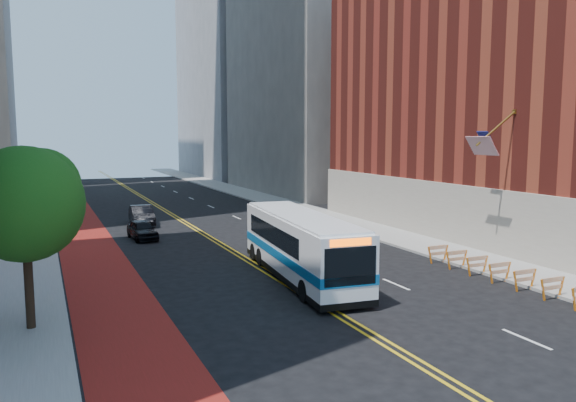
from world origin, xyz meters
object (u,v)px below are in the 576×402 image
at_px(street_tree, 26,199).
at_px(transit_bus, 300,245).
at_px(car_a, 142,230).
at_px(car_b, 142,215).
at_px(car_c, 60,209).

xyz_separation_m(street_tree, transit_bus, (12.31, 2.94, -3.21)).
bearing_deg(car_a, street_tree, -116.00).
xyz_separation_m(transit_bus, car_b, (-4.51, 20.31, -0.93)).
bearing_deg(transit_bus, car_a, 117.12).
height_order(car_a, car_c, car_c).
xyz_separation_m(street_tree, car_a, (6.81, 16.97, -4.25)).
relative_size(street_tree, car_c, 1.33).
distance_m(car_a, car_c, 14.38).
bearing_deg(car_b, car_c, 131.31).
bearing_deg(transit_bus, car_c, 116.33).
xyz_separation_m(street_tree, car_c, (1.94, 30.50, -4.18)).
relative_size(transit_bus, car_c, 2.39).
xyz_separation_m(car_a, car_b, (0.99, 6.28, 0.10)).
bearing_deg(car_c, car_a, -85.02).
distance_m(street_tree, car_c, 30.85).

